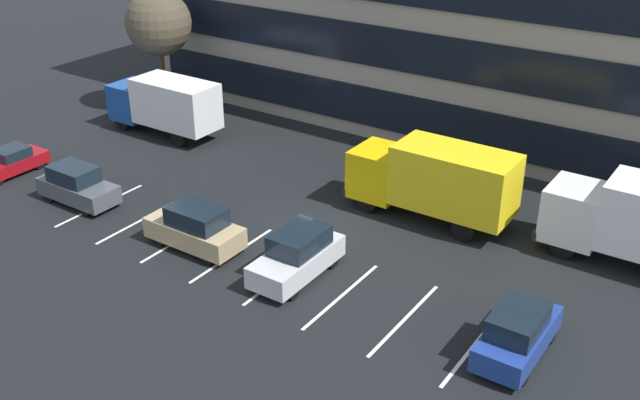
% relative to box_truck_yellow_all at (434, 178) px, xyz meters
% --- Properties ---
extents(ground_plane, '(120.00, 120.00, 0.00)m').
position_rel_box_truck_yellow_all_xyz_m(ground_plane, '(-4.17, -4.46, -2.07)').
color(ground_plane, black).
extents(office_building, '(40.16, 13.11, 14.40)m').
position_rel_box_truck_yellow_all_xyz_m(office_building, '(-4.17, 13.49, 5.13)').
color(office_building, gray).
rests_on(office_building, ground_plane).
extents(lot_markings, '(19.74, 5.40, 0.01)m').
position_rel_box_truck_yellow_all_xyz_m(lot_markings, '(-4.17, -7.84, -2.07)').
color(lot_markings, silver).
rests_on(lot_markings, ground_plane).
extents(box_truck_yellow_all, '(7.93, 2.63, 3.68)m').
position_rel_box_truck_yellow_all_xyz_m(box_truck_yellow_all, '(0.00, 0.00, 0.00)').
color(box_truck_yellow_all, yellow).
rests_on(box_truck_yellow_all, ground_plane).
extents(box_truck_blue, '(7.40, 2.45, 3.43)m').
position_rel_box_truck_yellow_all_xyz_m(box_truck_blue, '(-17.98, 0.84, -0.14)').
color(box_truck_blue, '#194799').
rests_on(box_truck_blue, ground_plane).
extents(suv_navy, '(1.79, 4.22, 1.91)m').
position_rel_box_truck_yellow_all_xyz_m(suv_navy, '(7.01, -7.52, -1.15)').
color(suv_navy, navy).
rests_on(suv_navy, ground_plane).
extents(suv_tan, '(4.41, 1.87, 1.99)m').
position_rel_box_truck_yellow_all_xyz_m(suv_tan, '(-7.29, -8.21, -1.11)').
color(suv_tan, tan).
rests_on(suv_tan, ground_plane).
extents(suv_silver, '(1.89, 4.45, 2.01)m').
position_rel_box_truck_yellow_all_xyz_m(suv_silver, '(-2.28, -7.60, -1.10)').
color(suv_silver, silver).
rests_on(suv_silver, ground_plane).
extents(sedan_maroon, '(1.63, 3.90, 1.40)m').
position_rel_box_truck_yellow_all_xyz_m(sedan_maroon, '(-20.75, -7.93, -1.41)').
color(sedan_maroon, maroon).
rests_on(sedan_maroon, ground_plane).
extents(suv_charcoal, '(4.16, 1.76, 1.88)m').
position_rel_box_truck_yellow_all_xyz_m(suv_charcoal, '(-15.05, -8.19, -1.16)').
color(suv_charcoal, '#474C51').
rests_on(suv_charcoal, ground_plane).
extents(bare_tree, '(4.10, 4.10, 7.68)m').
position_rel_box_truck_yellow_all_xyz_m(bare_tree, '(-21.17, 4.02, 3.55)').
color(bare_tree, '#473323').
rests_on(bare_tree, ground_plane).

